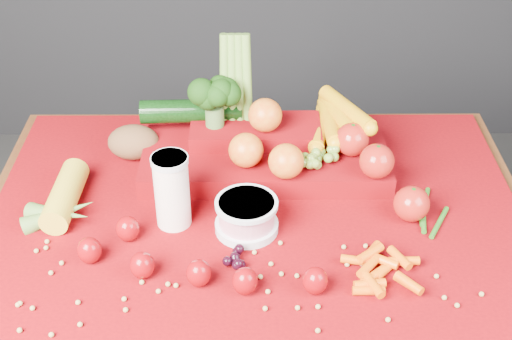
{
  "coord_description": "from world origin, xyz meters",
  "views": [
    {
      "loc": [
        -0.01,
        -1.1,
        1.64
      ],
      "look_at": [
        0.0,
        0.02,
        0.85
      ],
      "focal_mm": 50.0,
      "sensor_mm": 36.0,
      "label": 1
    }
  ],
  "objects_px": {
    "produce_mound": "(273,144)",
    "table": "(256,253)",
    "milk_glass": "(172,188)",
    "yogurt_bowl": "(247,215)"
  },
  "relations": [
    {
      "from": "table",
      "to": "yogurt_bowl",
      "type": "xyz_separation_m",
      "value": [
        -0.02,
        -0.05,
        0.14
      ]
    },
    {
      "from": "table",
      "to": "produce_mound",
      "type": "height_order",
      "value": "produce_mound"
    },
    {
      "from": "produce_mound",
      "to": "table",
      "type": "bearing_deg",
      "value": -103.05
    },
    {
      "from": "milk_glass",
      "to": "produce_mound",
      "type": "bearing_deg",
      "value": 43.82
    },
    {
      "from": "yogurt_bowl",
      "to": "produce_mound",
      "type": "xyz_separation_m",
      "value": [
        0.05,
        0.21,
        0.02
      ]
    },
    {
      "from": "table",
      "to": "produce_mound",
      "type": "relative_size",
      "value": 1.88
    },
    {
      "from": "yogurt_bowl",
      "to": "produce_mound",
      "type": "bearing_deg",
      "value": 75.37
    },
    {
      "from": "table",
      "to": "yogurt_bowl",
      "type": "relative_size",
      "value": 9.06
    },
    {
      "from": "table",
      "to": "produce_mound",
      "type": "xyz_separation_m",
      "value": [
        0.04,
        0.16,
        0.17
      ]
    },
    {
      "from": "table",
      "to": "milk_glass",
      "type": "bearing_deg",
      "value": -169.42
    }
  ]
}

